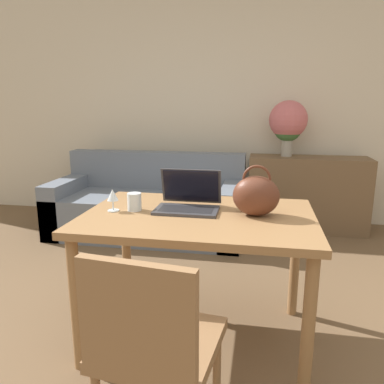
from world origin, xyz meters
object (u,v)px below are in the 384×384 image
Objects in this scene: laptop at (189,199)px; handbag at (256,195)px; chair at (153,342)px; drinking_glass at (134,202)px; flower_vase at (288,123)px; wine_glass at (113,196)px; couch at (149,206)px.

laptop is 1.28× the size of handbag.
laptop reaches higher than chair.
drinking_glass is 2.37m from flower_vase.
chair is 6.82× the size of wine_glass.
drinking_glass is (0.45, -1.73, 0.52)m from couch.
wine_glass is at bearing -175.84° from handbag.
drinking_glass is at bearing -113.91° from flower_vase.
flower_vase is (0.95, 2.15, 0.34)m from drinking_glass.
handbag is at bearing -10.19° from laptop.
flower_vase reaches higher than laptop.
wine_glass is 0.45× the size of handbag.
handbag reaches higher than laptop.
laptop is (0.74, -1.64, 0.53)m from couch.
couch is 19.73× the size of drinking_glass.
wine_glass is at bearing -162.89° from laptop.
drinking_glass is at bearing 17.15° from wine_glass.
drinking_glass is 0.17× the size of flower_vase.
laptop is 0.38m from handbag.
wine_glass is 0.21× the size of flower_vase.
couch is 2.12m from handbag.
couch is 1.70m from flower_vase.
handbag is (0.35, 0.77, 0.39)m from chair.
drinking_glass is 0.67m from handbag.
handbag reaches higher than wine_glass.
couch is 5.60× the size of laptop.
chair is 1.46× the size of flower_vase.
laptop is 0.42m from wine_glass.
wine_glass is at bearing -116.00° from flower_vase.
drinking_glass is at bearing 120.00° from chair.
chair is 0.88m from drinking_glass.
flower_vase reaches higher than chair.
chair is 3.04m from flower_vase.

